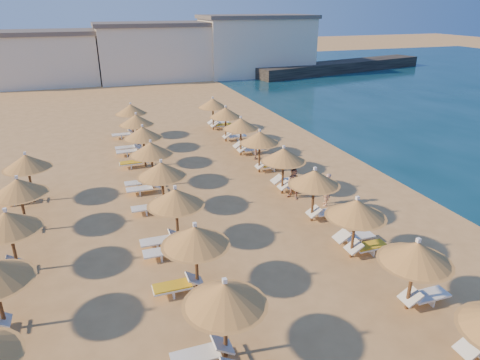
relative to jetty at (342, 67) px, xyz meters
name	(u,v)px	position (x,y,z in m)	size (l,w,h in m)	color
ground	(262,243)	(-30.21, -42.46, -0.75)	(220.00, 220.00, 0.00)	tan
jetty	(342,67)	(0.00, 0.00, 0.00)	(30.00, 4.00, 1.50)	black
hotel_blocks	(162,51)	(-26.54, 2.26, 2.95)	(44.82, 9.70, 8.10)	silver
parasol_row_east	(314,179)	(-27.25, -41.36, 1.40)	(2.41, 35.82, 2.70)	brown
parasol_row_west	(176,198)	(-33.63, -41.36, 1.40)	(2.41, 35.82, 2.70)	brown
parasol_row_inland	(0,245)	(-39.82, -43.03, 1.40)	(2.41, 19.11, 2.70)	brown
loungers	(218,233)	(-31.95, -41.65, -0.41)	(15.75, 34.94, 0.66)	white
beachgoer_c	(257,145)	(-26.47, -32.39, 0.18)	(1.09, 0.45, 1.86)	tan
beachgoer_b	(294,184)	(-26.97, -38.85, 0.08)	(0.81, 0.63, 1.66)	tan
beachgoer_a	(326,190)	(-25.77, -40.07, 0.10)	(0.62, 0.41, 1.70)	tan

